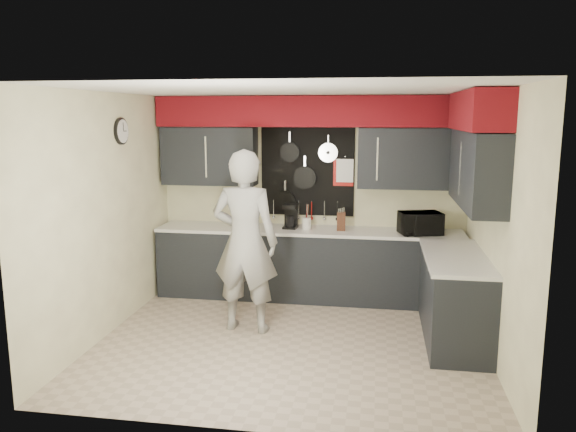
% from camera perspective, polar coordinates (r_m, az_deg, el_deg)
% --- Properties ---
extents(ground, '(4.00, 4.00, 0.00)m').
position_cam_1_polar(ground, '(6.09, 0.29, -12.58)').
color(ground, tan).
rests_on(ground, ground).
extents(back_wall_assembly, '(4.00, 0.36, 2.60)m').
position_cam_1_polar(back_wall_assembly, '(7.20, 2.35, 7.45)').
color(back_wall_assembly, '#F7F4BE').
rests_on(back_wall_assembly, ground).
extents(right_wall_assembly, '(0.36, 3.50, 2.60)m').
position_cam_1_polar(right_wall_assembly, '(5.90, 18.88, 5.64)').
color(right_wall_assembly, '#F7F4BE').
rests_on(right_wall_assembly, ground).
extents(left_wall_assembly, '(0.05, 3.50, 2.60)m').
position_cam_1_polar(left_wall_assembly, '(6.33, -17.81, 0.43)').
color(left_wall_assembly, '#F7F4BE').
rests_on(left_wall_assembly, ground).
extents(base_cabinets, '(3.95, 2.20, 0.92)m').
position_cam_1_polar(base_cabinets, '(6.95, 5.76, -5.70)').
color(base_cabinets, black).
rests_on(base_cabinets, ground).
extents(microwave, '(0.56, 0.46, 0.27)m').
position_cam_1_polar(microwave, '(7.03, 13.27, -0.72)').
color(microwave, black).
rests_on(microwave, base_cabinets).
extents(knife_block, '(0.11, 0.11, 0.23)m').
position_cam_1_polar(knife_block, '(7.10, 5.43, -0.55)').
color(knife_block, '#341C10').
rests_on(knife_block, base_cabinets).
extents(utensil_crock, '(0.11, 0.11, 0.15)m').
position_cam_1_polar(utensil_crock, '(7.16, 1.91, -0.76)').
color(utensil_crock, white).
rests_on(utensil_crock, base_cabinets).
extents(coffee_maker, '(0.18, 0.22, 0.31)m').
position_cam_1_polar(coffee_maker, '(7.22, 0.28, 0.06)').
color(coffee_maker, black).
rests_on(coffee_maker, base_cabinets).
extents(person, '(0.77, 0.54, 2.00)m').
position_cam_1_polar(person, '(6.12, -4.38, -2.61)').
color(person, '#989896').
rests_on(person, ground).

